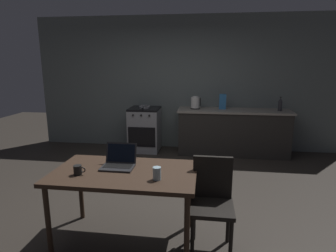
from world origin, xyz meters
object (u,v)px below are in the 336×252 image
at_px(dining_table, 125,178).
at_px(frying_pan, 144,107).
at_px(laptop, 119,162).
at_px(stove_oven, 145,129).
at_px(cereal_box, 223,102).
at_px(electric_kettle, 195,103).
at_px(drinking_glass, 157,173).
at_px(chair, 212,198).
at_px(coffee_mug, 78,170).
at_px(bottle, 280,104).

distance_m(dining_table, frying_pan, 3.04).
bearing_deg(laptop, dining_table, -57.56).
distance_m(stove_oven, cereal_box, 1.66).
height_order(laptop, electric_kettle, electric_kettle).
distance_m(stove_oven, dining_table, 3.07).
relative_size(laptop, drinking_glass, 2.72).
distance_m(stove_oven, chair, 3.29).
xyz_separation_m(coffee_mug, drinking_glass, (0.75, -0.01, 0.01)).
height_order(bottle, cereal_box, cereal_box).
distance_m(bottle, drinking_glass, 3.62).
distance_m(stove_oven, bottle, 2.67).
height_order(stove_oven, chair, chair).
bearing_deg(coffee_mug, laptop, 38.06).
xyz_separation_m(laptop, coffee_mug, (-0.32, -0.25, 0.00)).
relative_size(stove_oven, frying_pan, 2.22).
relative_size(electric_kettle, drinking_glass, 2.10).
xyz_separation_m(bottle, drinking_glass, (-1.80, -3.14, -0.20)).
relative_size(frying_pan, coffee_mug, 3.46).
xyz_separation_m(dining_table, chair, (0.85, 0.01, -0.16)).
xyz_separation_m(electric_kettle, bottle, (1.59, -0.05, 0.01)).
bearing_deg(electric_kettle, chair, -84.42).
bearing_deg(dining_table, coffee_mug, -160.04).
relative_size(stove_oven, dining_table, 0.64).
relative_size(stove_oven, drinking_glass, 7.55).
relative_size(dining_table, chair, 1.54).
distance_m(chair, laptop, 0.98).
bearing_deg(drinking_glass, cereal_box, 77.03).
bearing_deg(stove_oven, electric_kettle, 0.14).
xyz_separation_m(dining_table, laptop, (-0.09, 0.10, 0.12)).
distance_m(bottle, frying_pan, 2.61).
distance_m(laptop, frying_pan, 2.92).
distance_m(dining_table, drinking_glass, 0.41).
bearing_deg(cereal_box, electric_kettle, -177.84).
bearing_deg(electric_kettle, frying_pan, -178.33).
height_order(dining_table, frying_pan, frying_pan).
bearing_deg(laptop, coffee_mug, -150.82).
height_order(frying_pan, coffee_mug, frying_pan).
distance_m(bottle, coffee_mug, 4.04).
distance_m(chair, drinking_glass, 0.60).
relative_size(dining_table, cereal_box, 4.68).
bearing_deg(cereal_box, dining_table, -109.64).
xyz_separation_m(frying_pan, drinking_glass, (0.81, -3.16, -0.10)).
bearing_deg(coffee_mug, chair, 7.13).
relative_size(chair, laptop, 2.82).
bearing_deg(bottle, laptop, -127.88).
bearing_deg(chair, drinking_glass, -153.97).
relative_size(coffee_mug, drinking_glass, 0.98).
bearing_deg(chair, stove_oven, 120.77).
distance_m(chair, cereal_box, 3.09).
bearing_deg(laptop, drinking_glass, -39.92).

